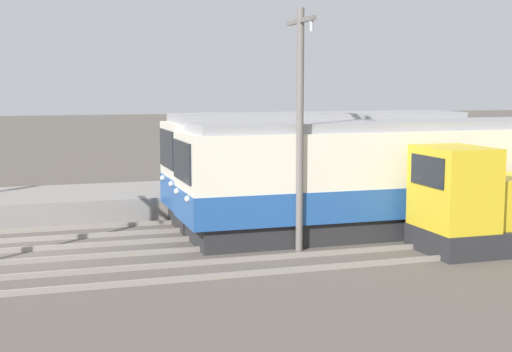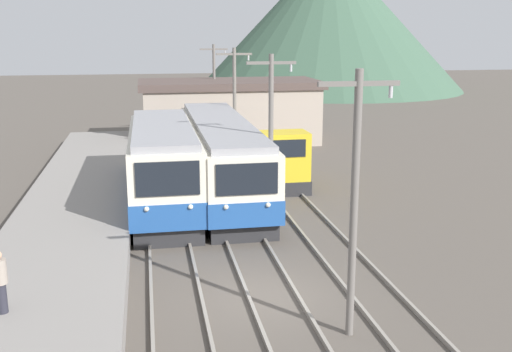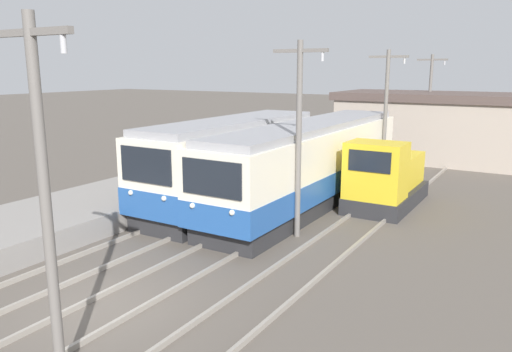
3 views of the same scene
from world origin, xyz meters
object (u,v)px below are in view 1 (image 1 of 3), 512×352
object	(u,v)px
commuter_train_left	(319,170)
shunting_locomotive	(498,208)
catenary_mast_mid	(300,120)
commuter_train_center	(411,180)

from	to	relation	value
commuter_train_left	shunting_locomotive	bearing A→B (deg)	28.58
shunting_locomotive	catenary_mast_mid	distance (m)	6.25
shunting_locomotive	catenary_mast_mid	size ratio (longest dim) A/B	0.78
commuter_train_left	shunting_locomotive	world-z (taller)	commuter_train_left
commuter_train_left	commuter_train_center	size ratio (longest dim) A/B	0.72
commuter_train_left	catenary_mast_mid	size ratio (longest dim) A/B	1.59
shunting_locomotive	commuter_train_left	bearing A→B (deg)	-151.42
commuter_train_center	shunting_locomotive	bearing A→B (deg)	20.47
commuter_train_center	shunting_locomotive	world-z (taller)	commuter_train_center
commuter_train_center	catenary_mast_mid	bearing A→B (deg)	-71.12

